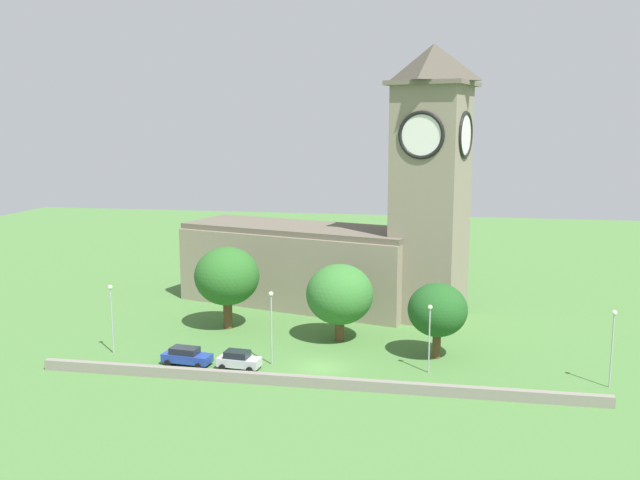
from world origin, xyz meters
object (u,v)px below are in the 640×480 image
at_px(car_blue, 186,356).
at_px(tree_by_tower, 340,294).
at_px(streetlamp_west_end, 111,308).
at_px(tree_riverside_east, 438,310).
at_px(streetlamp_west_mid, 271,316).
at_px(streetlamp_central, 430,327).
at_px(streetlamp_east_mid, 613,336).
at_px(car_silver, 239,360).
at_px(tree_churchyard, 227,276).
at_px(church, 345,236).

xyz_separation_m(car_blue, tree_by_tower, (13.47, 10.27, 4.23)).
xyz_separation_m(car_blue, streetlamp_west_end, (-8.65, 1.98, 3.87)).
bearing_deg(tree_by_tower, tree_riverside_east, -20.29).
xyz_separation_m(streetlamp_west_end, streetlamp_west_mid, (16.78, -0.39, 0.08)).
height_order(streetlamp_central, streetlamp_east_mid, streetlamp_east_mid).
distance_m(car_silver, tree_churchyard, 14.77).
relative_size(car_silver, streetlamp_west_end, 0.59).
bearing_deg(streetlamp_central, church, 117.09).
distance_m(streetlamp_east_mid, tree_churchyard, 40.65).
relative_size(streetlamp_east_mid, tree_by_tower, 0.84).
bearing_deg(streetlamp_central, tree_churchyard, 155.32).
height_order(tree_churchyard, tree_by_tower, tree_churchyard).
xyz_separation_m(streetlamp_east_mid, tree_by_tower, (-25.68, 9.17, 0.39)).
relative_size(car_blue, streetlamp_central, 0.76).
bearing_deg(tree_by_tower, streetlamp_west_end, -159.47).
height_order(streetlamp_west_end, tree_riverside_east, tree_riverside_east).
relative_size(streetlamp_west_mid, streetlamp_central, 1.11).
xyz_separation_m(car_blue, tree_churchyard, (0.17, 12.58, 5.18)).
xyz_separation_m(streetlamp_central, tree_by_tower, (-9.75, 8.28, 0.68)).
height_order(car_blue, streetlamp_east_mid, streetlamp_east_mid).
bearing_deg(tree_churchyard, tree_riverside_east, -14.58).
bearing_deg(car_silver, tree_riverside_east, 19.81).
bearing_deg(car_silver, streetlamp_east_mid, 2.29).
xyz_separation_m(church, tree_riverside_east, (11.80, -17.37, -4.30)).
height_order(church, car_silver, church).
height_order(streetlamp_east_mid, tree_riverside_east, tree_riverside_east).
xyz_separation_m(church, tree_by_tower, (1.40, -13.52, -4.10)).
distance_m(car_blue, streetlamp_east_mid, 39.35).
height_order(streetlamp_east_mid, tree_churchyard, tree_churchyard).
bearing_deg(streetlamp_west_mid, streetlamp_central, 1.52).
bearing_deg(streetlamp_central, streetlamp_east_mid, -3.21).
bearing_deg(streetlamp_east_mid, streetlamp_west_end, 178.94).
distance_m(streetlamp_west_end, streetlamp_central, 31.87).
bearing_deg(streetlamp_central, tree_riverside_east, 81.64).
xyz_separation_m(streetlamp_west_end, tree_riverside_east, (32.52, 4.44, 0.17)).
xyz_separation_m(streetlamp_west_mid, streetlamp_central, (15.09, 0.40, -0.40)).
relative_size(streetlamp_central, tree_by_tower, 0.78).
distance_m(streetlamp_central, streetlamp_east_mid, 15.96).
bearing_deg(streetlamp_west_end, tree_riverside_east, 7.77).
bearing_deg(streetlamp_west_end, church, 46.47).
distance_m(car_blue, tree_by_tower, 17.45).
bearing_deg(tree_churchyard, streetlamp_west_mid, -54.11).
relative_size(streetlamp_central, tree_riverside_east, 0.86).
bearing_deg(tree_riverside_east, car_silver, -160.19).
bearing_deg(car_blue, streetlamp_east_mid, 1.60).
xyz_separation_m(streetlamp_west_mid, tree_churchyard, (-7.95, 10.99, 1.23)).
bearing_deg(church, tree_riverside_east, -55.81).
height_order(car_silver, streetlamp_west_end, streetlamp_west_end).
height_order(tree_riverside_east, tree_by_tower, tree_by_tower).
distance_m(car_blue, streetlamp_west_mid, 9.18).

